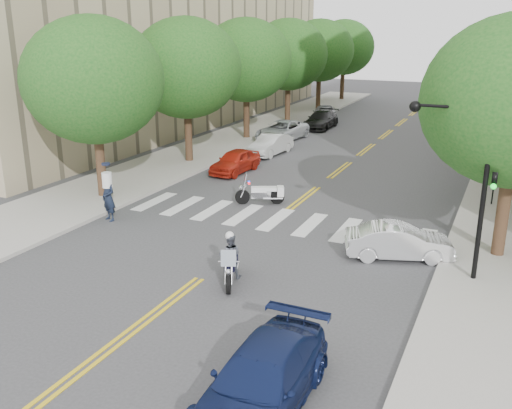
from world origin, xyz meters
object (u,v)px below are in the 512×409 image
Objects in this scene: motorcycle_police at (230,259)px; officer_standing at (109,198)px; motorcycle_parked at (264,193)px; convertible at (399,242)px; sedan_blue at (262,381)px.

officer_standing reaches higher than motorcycle_police.
motorcycle_parked is 7.02m from officer_standing.
motorcycle_parked is at bearing 64.43° from officer_standing.
motorcycle_police is at bearing 169.65° from motorcycle_parked.
motorcycle_parked reaches higher than convertible.
sedan_blue is at bearing 176.88° from motorcycle_parked.
sedan_blue is at bearing -17.86° from officer_standing.
sedan_blue reaches higher than convertible.
convertible is at bearing -145.76° from motorcycle_parked.
officer_standing is 0.54× the size of convertible.
motorcycle_parked is 0.57× the size of convertible.
officer_standing is at bearing 141.37° from sedan_blue.
officer_standing is at bearing 107.21° from motorcycle_parked.
motorcycle_police is 6.46m from sedan_blue.
sedan_blue is (5.91, -13.52, 0.18)m from motorcycle_parked.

